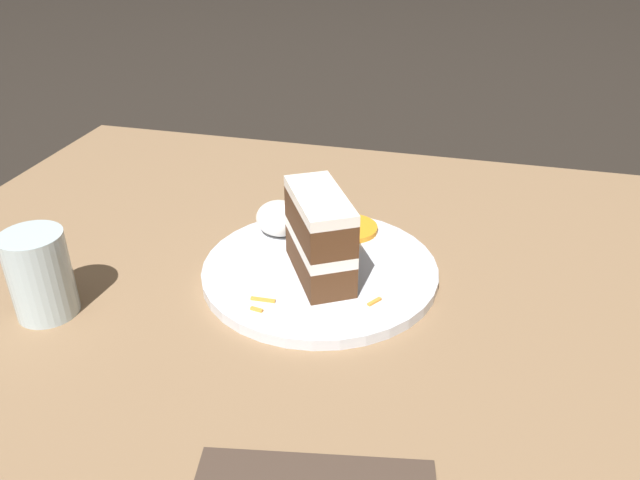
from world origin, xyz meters
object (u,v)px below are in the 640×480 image
object	(u,v)px
plate	(320,271)
cake_slice	(320,235)
orange_garnish	(351,228)
drinking_glass	(41,280)
cream_dollop	(279,218)

from	to	relation	value
plate	cake_slice	size ratio (longest dim) A/B	2.15
plate	orange_garnish	xyz separation A→B (m)	(-0.02, -0.09, 0.01)
drinking_glass	orange_garnish	bearing A→B (deg)	-140.40
cake_slice	drinking_glass	distance (m)	0.31
plate	cream_dollop	world-z (taller)	cream_dollop
cake_slice	cream_dollop	bearing A→B (deg)	103.10
cake_slice	orange_garnish	bearing A→B (deg)	52.78
cake_slice	drinking_glass	world-z (taller)	cake_slice
cream_dollop	cake_slice	bearing A→B (deg)	133.01
cream_dollop	drinking_glass	xyz separation A→B (m)	(0.20, 0.21, 0.01)
cake_slice	orange_garnish	world-z (taller)	cake_slice
plate	cream_dollop	size ratio (longest dim) A/B	4.63
cake_slice	plate	bearing A→B (deg)	72.86
cream_dollop	drinking_glass	distance (m)	0.29
orange_garnish	drinking_glass	xyz separation A→B (m)	(0.29, 0.24, 0.03)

